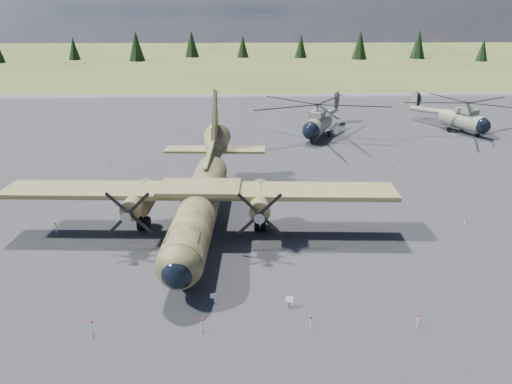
{
  "coord_description": "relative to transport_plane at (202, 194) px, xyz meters",
  "views": [
    {
      "loc": [
        -1.86,
        -36.8,
        16.69
      ],
      "look_at": [
        -0.5,
        2.0,
        2.55
      ],
      "focal_mm": 35.0,
      "sensor_mm": 36.0,
      "label": 1
    }
  ],
  "objects": [
    {
      "name": "helicopter_near",
      "position": [
        13.95,
        29.93,
        0.59
      ],
      "size": [
        25.09,
        25.09,
        4.89
      ],
      "rotation": [
        0.0,
        0.0,
        -0.39
      ],
      "color": "gray",
      "rests_on": "ground"
    },
    {
      "name": "transport_plane",
      "position": [
        0.0,
        0.0,
        0.0
      ],
      "size": [
        30.39,
        27.59,
        10.02
      ],
      "rotation": [
        0.0,
        0.0,
        -0.05
      ],
      "color": "#3A3D21",
      "rests_on": "ground"
    },
    {
      "name": "ground",
      "position": [
        4.9,
        -0.69,
        -2.88
      ],
      "size": [
        500.0,
        500.0,
        0.0
      ],
      "primitive_type": "plane",
      "color": "brown",
      "rests_on": "ground"
    },
    {
      "name": "info_placard_left",
      "position": [
        1.37,
        -11.24,
        -2.47
      ],
      "size": [
        0.41,
        0.24,
        0.61
      ],
      "rotation": [
        0.0,
        0.0,
        0.22
      ],
      "color": "gray",
      "rests_on": "ground"
    },
    {
      "name": "barrier_fence",
      "position": [
        4.44,
        -0.77,
        -2.37
      ],
      "size": [
        33.12,
        29.62,
        0.85
      ],
      "color": "silver",
      "rests_on": "ground"
    },
    {
      "name": "apron",
      "position": [
        4.9,
        9.31,
        -2.88
      ],
      "size": [
        120.0,
        120.0,
        0.04
      ],
      "primitive_type": "cube",
      "color": "#545459",
      "rests_on": "ground"
    },
    {
      "name": "helicopter_mid",
      "position": [
        35.28,
        32.28,
        0.36
      ],
      "size": [
        23.37,
        23.37,
        4.57
      ],
      "rotation": [
        0.0,
        0.0,
        0.38
      ],
      "color": "gray",
      "rests_on": "ground"
    },
    {
      "name": "info_placard_right",
      "position": [
        5.92,
        -11.93,
        -2.4
      ],
      "size": [
        0.48,
        0.26,
        0.72
      ],
      "rotation": [
        0.0,
        0.0,
        -0.16
      ],
      "color": "gray",
      "rests_on": "ground"
    },
    {
      "name": "treeline",
      "position": [
        4.51,
        -3.35,
        1.76
      ],
      "size": [
        332.43,
        323.65,
        10.91
      ],
      "color": "black",
      "rests_on": "ground"
    }
  ]
}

